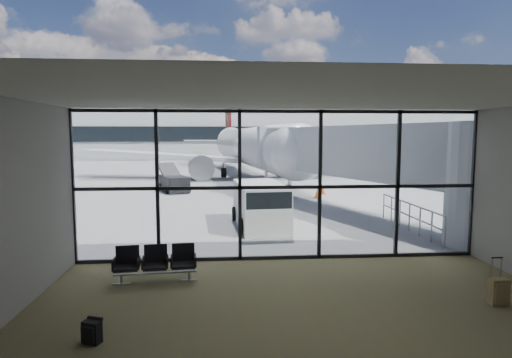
{
  "coord_description": "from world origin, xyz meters",
  "views": [
    {
      "loc": [
        -1.69,
        -12.53,
        3.73
      ],
      "look_at": [
        -0.49,
        3.0,
        2.15
      ],
      "focal_mm": 30.0,
      "sensor_mm": 36.0,
      "label": 1
    }
  ],
  "objects": [
    {
      "name": "tree_1",
      "position": [
        -39.0,
        72.0,
        5.25
      ],
      "size": [
        5.61,
        5.61,
        8.07
      ],
      "color": "#382619",
      "rests_on": "ground"
    },
    {
      "name": "ground",
      "position": [
        0.0,
        40.0,
        0.0
      ],
      "size": [
        220.0,
        220.0,
        0.0
      ],
      "primitive_type": "plane",
      "color": "slate",
      "rests_on": "ground"
    },
    {
      "name": "seating_row",
      "position": [
        -3.44,
        -1.66,
        0.51
      ],
      "size": [
        2.08,
        0.75,
        0.92
      ],
      "rotation": [
        0.0,
        0.0,
        0.09
      ],
      "color": "gray",
      "rests_on": "ground"
    },
    {
      "name": "apron_railing",
      "position": [
        5.6,
        3.5,
        0.72
      ],
      "size": [
        0.06,
        5.46,
        1.11
      ],
      "color": "gray",
      "rests_on": "ground"
    },
    {
      "name": "jet_bridge",
      "position": [
        4.9,
        7.07,
        2.76
      ],
      "size": [
        8.0,
        16.5,
        4.33
      ],
      "color": "#A4A7A9",
      "rests_on": "ground"
    },
    {
      "name": "traffic_cone_b",
      "position": [
        4.0,
        12.64,
        0.3
      ],
      "size": [
        0.44,
        0.44,
        0.62
      ],
      "color": "#FF5F0D",
      "rests_on": "ground"
    },
    {
      "name": "backpack",
      "position": [
        -4.06,
        -4.99,
        0.22
      ],
      "size": [
        0.36,
        0.36,
        0.46
      ],
      "rotation": [
        0.0,
        0.0,
        -0.37
      ],
      "color": "black",
      "rests_on": "ground"
    },
    {
      "name": "airliner",
      "position": [
        0.84,
        27.18,
        2.71
      ],
      "size": [
        29.63,
        34.46,
        8.9
      ],
      "rotation": [
        0.0,
        0.0,
        0.12
      ],
      "color": "silver",
      "rests_on": "ground"
    },
    {
      "name": "tree_3",
      "position": [
        -27.0,
        72.0,
        4.63
      ],
      "size": [
        4.95,
        4.95,
        7.12
      ],
      "color": "#382619",
      "rests_on": "ground"
    },
    {
      "name": "traffic_cone_c",
      "position": [
        4.65,
        14.14,
        0.27
      ],
      "size": [
        0.4,
        0.4,
        0.57
      ],
      "color": "#D1480B",
      "rests_on": "ground"
    },
    {
      "name": "far_terminal",
      "position": [
        -0.59,
        61.97,
        4.21
      ],
      "size": [
        80.0,
        12.2,
        11.0
      ],
      "color": "silver",
      "rests_on": "ground"
    },
    {
      "name": "tree_5",
      "position": [
        -15.0,
        72.0,
        5.88
      ],
      "size": [
        6.27,
        6.27,
        9.03
      ],
      "color": "#382619",
      "rests_on": "ground"
    },
    {
      "name": "mobile_stairs",
      "position": [
        -14.02,
        16.26,
        0.57
      ],
      "size": [
        2.4,
        3.68,
        2.39
      ],
      "rotation": [
        0.0,
        0.0,
        0.25
      ],
      "color": "gold",
      "rests_on": "ground"
    },
    {
      "name": "glass_curtain_wall",
      "position": [
        0.0,
        0.0,
        2.25
      ],
      "size": [
        12.1,
        0.12,
        4.5
      ],
      "color": "white",
      "rests_on": "ground"
    },
    {
      "name": "suitcase",
      "position": [
        4.33,
        -3.89,
        0.32
      ],
      "size": [
        0.39,
        0.3,
        1.06
      ],
      "rotation": [
        0.0,
        0.0,
        0.01
      ],
      "color": "olive",
      "rests_on": "ground"
    },
    {
      "name": "service_van",
      "position": [
        -0.17,
        4.64,
        0.92
      ],
      "size": [
        2.25,
        4.23,
        1.78
      ],
      "rotation": [
        0.0,
        0.0,
        0.08
      ],
      "color": "silver",
      "rests_on": "ground"
    },
    {
      "name": "lounge_shell",
      "position": [
        0.0,
        -4.8,
        2.65
      ],
      "size": [
        12.02,
        8.01,
        4.51
      ],
      "color": "#686441",
      "rests_on": "ground"
    },
    {
      "name": "tree_4",
      "position": [
        -21.0,
        72.0,
        5.25
      ],
      "size": [
        5.61,
        5.61,
        8.07
      ],
      "color": "#382619",
      "rests_on": "ground"
    },
    {
      "name": "tree_2",
      "position": [
        -33.0,
        72.0,
        5.88
      ],
      "size": [
        6.27,
        6.27,
        9.03
      ],
      "color": "#382619",
      "rests_on": "ground"
    },
    {
      "name": "belt_loader",
      "position": [
        -5.03,
        16.42,
        0.61
      ],
      "size": [
        2.62,
        4.15,
        1.82
      ],
      "rotation": [
        0.0,
        0.0,
        0.36
      ],
      "color": "black",
      "rests_on": "ground"
    }
  ]
}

